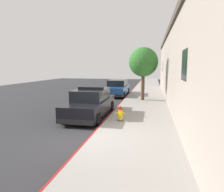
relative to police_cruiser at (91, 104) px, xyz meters
name	(u,v)px	position (x,y,z in m)	size (l,w,h in m)	color
ground_plane	(78,99)	(-3.19, 6.41, -0.84)	(32.07, 60.00, 0.20)	#2B2B2D
sidewalk_pavement	(145,99)	(2.81, 6.41, -0.67)	(3.33, 60.00, 0.15)	gray
curb_painted_edge	(125,99)	(1.11, 6.41, -0.67)	(0.08, 60.00, 0.15)	maroon
storefront_building	(218,67)	(7.83, 4.50, 2.05)	(6.94, 28.11, 5.58)	gray
police_cruiser	(91,104)	(0.00, 0.00, 0.00)	(1.94, 4.84, 1.68)	black
parked_car_silver_ahead	(117,88)	(0.02, 8.69, 0.00)	(1.94, 4.84, 1.56)	navy
fire_hydrant	(120,114)	(1.88, -1.11, -0.25)	(0.44, 0.40, 0.76)	#4C4C51
street_tree	(143,62)	(2.65, 5.61, 2.43)	(2.32, 2.32, 4.22)	brown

